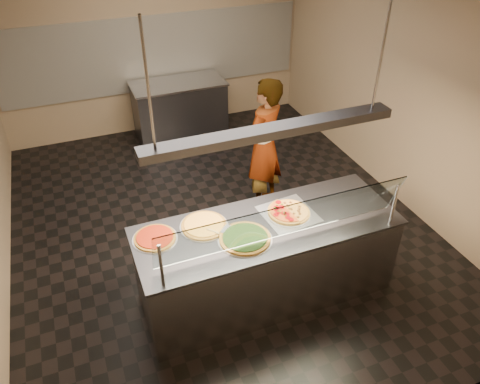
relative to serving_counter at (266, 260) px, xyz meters
name	(u,v)px	position (x,y,z in m)	size (l,w,h in m)	color
ground	(219,224)	(-0.08, 1.30, -0.48)	(5.00, 6.00, 0.02)	black
wall_back	(153,40)	(-0.08, 4.31, 1.03)	(5.00, 0.02, 3.00)	#927E5E
wall_front	(375,318)	(-0.08, -1.71, 1.03)	(5.00, 0.02, 3.00)	#927E5E
wall_right	(401,86)	(2.43, 1.30, 1.03)	(0.02, 6.00, 3.00)	#927E5E
tile_band	(155,53)	(-0.08, 4.28, 0.83)	(4.90, 0.02, 1.20)	silver
serving_counter	(266,260)	(0.00, 0.00, 0.00)	(2.61, 0.94, 0.93)	#B7B7BC
sneeze_guard	(285,221)	(0.00, -0.34, 0.76)	(2.37, 0.18, 0.54)	#B7B7BC
perforated_tray	(288,213)	(0.26, 0.08, 0.47)	(0.55, 0.55, 0.01)	silver
half_pizza_pepperoni	(279,213)	(0.16, 0.08, 0.50)	(0.24, 0.43, 0.05)	brown
half_pizza_sausage	(297,209)	(0.36, 0.09, 0.49)	(0.24, 0.43, 0.04)	brown
pizza_spinach	(245,238)	(-0.29, -0.12, 0.48)	(0.52, 0.52, 0.03)	silver
pizza_cheese	(204,225)	(-0.58, 0.21, 0.48)	(0.47, 0.47, 0.03)	silver
pizza_tomato	(155,238)	(-1.07, 0.20, 0.48)	(0.42, 0.42, 0.03)	silver
pizza_spatula	(219,230)	(-0.48, 0.07, 0.49)	(0.28, 0.17, 0.02)	#B7B7BC
prep_table	(180,109)	(0.16, 3.85, 0.00)	(1.50, 0.74, 0.93)	#414147
worker	(264,147)	(0.62, 1.48, 0.43)	(0.65, 0.43, 1.79)	#383241
heat_lamp_housing	(272,131)	(0.00, 0.00, 1.48)	(2.30, 0.18, 0.08)	#414147
lamp_rod_left	(148,87)	(-1.00, 0.00, 2.03)	(0.02, 0.02, 1.01)	#B7B7BC
lamp_rod_right	(382,53)	(1.00, 0.00, 2.03)	(0.02, 0.02, 1.01)	#B7B7BC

